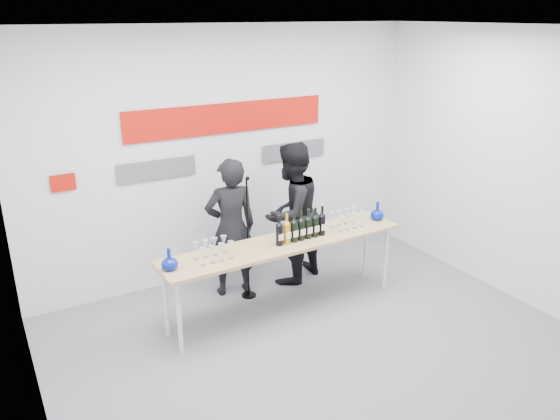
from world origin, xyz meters
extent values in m
plane|color=slate|center=(0.00, 0.00, 0.00)|extent=(5.00, 5.00, 0.00)
cube|color=silver|center=(0.00, 2.00, 1.50)|extent=(5.00, 0.04, 3.00)
cube|color=#BB1208|center=(0.00, 1.97, 1.95)|extent=(2.50, 0.02, 0.35)
cube|color=#59595E|center=(-0.90, 1.97, 1.45)|extent=(0.90, 0.02, 0.22)
cube|color=#59595E|center=(0.90, 1.97, 1.45)|extent=(0.90, 0.02, 0.22)
cube|color=#BB1208|center=(-1.90, 1.97, 1.45)|extent=(0.25, 0.02, 0.18)
cube|color=tan|center=(0.04, 0.75, 0.81)|extent=(2.76, 0.61, 0.04)
cylinder|color=silver|center=(-1.23, 0.54, 0.39)|extent=(0.05, 0.05, 0.79)
cylinder|color=silver|center=(1.33, 0.60, 0.39)|extent=(0.05, 0.05, 0.79)
cylinder|color=silver|center=(-1.24, 0.90, 0.39)|extent=(0.05, 0.05, 0.79)
cylinder|color=silver|center=(1.32, 0.96, 0.39)|extent=(0.05, 0.05, 0.79)
imported|color=black|center=(-0.26, 1.43, 0.81)|extent=(0.64, 0.48, 1.62)
imported|color=black|center=(0.50, 1.37, 0.86)|extent=(1.01, 0.91, 1.72)
cylinder|color=black|center=(-0.15, 1.24, 0.01)|extent=(0.17, 0.17, 0.02)
cylinder|color=black|center=(-0.15, 1.24, 0.71)|extent=(0.02, 0.02, 1.41)
sphere|color=black|center=(-0.15, 1.21, 1.43)|extent=(0.05, 0.05, 0.05)
camera|label=1|loc=(-2.65, -3.82, 3.11)|focal=35.00mm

